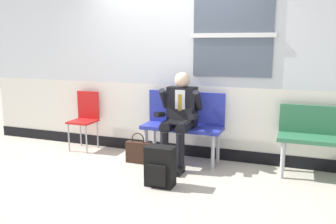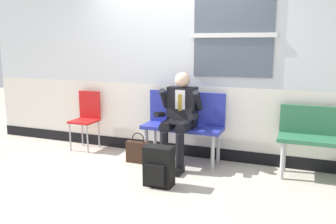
{
  "view_description": "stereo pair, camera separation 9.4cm",
  "coord_description": "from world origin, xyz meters",
  "px_view_note": "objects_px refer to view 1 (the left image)",
  "views": [
    {
      "loc": [
        1.78,
        -4.4,
        1.66
      ],
      "look_at": [
        0.13,
        0.0,
        0.75
      ],
      "focal_mm": 38.07,
      "sensor_mm": 36.0,
      "label": 1
    },
    {
      "loc": [
        1.87,
        -4.37,
        1.66
      ],
      "look_at": [
        0.13,
        0.0,
        0.75
      ],
      "focal_mm": 38.07,
      "sensor_mm": 36.0,
      "label": 2
    }
  ],
  "objects_px": {
    "bench_empty": "(329,135)",
    "folding_chair": "(85,115)",
    "backpack": "(160,167)",
    "handbag": "(138,152)",
    "person_seated": "(179,116)",
    "bench_with_person": "(184,121)"
  },
  "relations": [
    {
      "from": "backpack",
      "to": "handbag",
      "type": "xyz_separation_m",
      "value": [
        -0.59,
        0.65,
        -0.07
      ]
    },
    {
      "from": "person_seated",
      "to": "handbag",
      "type": "relative_size",
      "value": 2.91
    },
    {
      "from": "person_seated",
      "to": "folding_chair",
      "type": "relative_size",
      "value": 1.4
    },
    {
      "from": "bench_with_person",
      "to": "handbag",
      "type": "xyz_separation_m",
      "value": [
        -0.56,
        -0.33,
        -0.42
      ]
    },
    {
      "from": "handbag",
      "to": "folding_chair",
      "type": "relative_size",
      "value": 0.48
    },
    {
      "from": "bench_with_person",
      "to": "bench_empty",
      "type": "xyz_separation_m",
      "value": [
        1.88,
        -0.01,
        -0.03
      ]
    },
    {
      "from": "bench_with_person",
      "to": "bench_empty",
      "type": "height_order",
      "value": "bench_with_person"
    },
    {
      "from": "bench_with_person",
      "to": "folding_chair",
      "type": "relative_size",
      "value": 1.24
    },
    {
      "from": "bench_with_person",
      "to": "backpack",
      "type": "distance_m",
      "value": 1.05
    },
    {
      "from": "handbag",
      "to": "backpack",
      "type": "bearing_deg",
      "value": -47.83
    },
    {
      "from": "bench_empty",
      "to": "handbag",
      "type": "distance_m",
      "value": 2.49
    },
    {
      "from": "handbag",
      "to": "folding_chair",
      "type": "bearing_deg",
      "value": 161.27
    },
    {
      "from": "backpack",
      "to": "folding_chair",
      "type": "relative_size",
      "value": 0.53
    },
    {
      "from": "bench_with_person",
      "to": "handbag",
      "type": "height_order",
      "value": "bench_with_person"
    },
    {
      "from": "bench_empty",
      "to": "person_seated",
      "type": "relative_size",
      "value": 0.93
    },
    {
      "from": "bench_empty",
      "to": "handbag",
      "type": "height_order",
      "value": "bench_empty"
    },
    {
      "from": "bench_with_person",
      "to": "folding_chair",
      "type": "bearing_deg",
      "value": 178.86
    },
    {
      "from": "folding_chair",
      "to": "backpack",
      "type": "bearing_deg",
      "value": -31.33
    },
    {
      "from": "handbag",
      "to": "bench_empty",
      "type": "bearing_deg",
      "value": 7.6
    },
    {
      "from": "bench_empty",
      "to": "folding_chair",
      "type": "relative_size",
      "value": 1.31
    },
    {
      "from": "folding_chair",
      "to": "handbag",
      "type": "bearing_deg",
      "value": -18.73
    },
    {
      "from": "bench_empty",
      "to": "person_seated",
      "type": "height_order",
      "value": "person_seated"
    }
  ]
}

